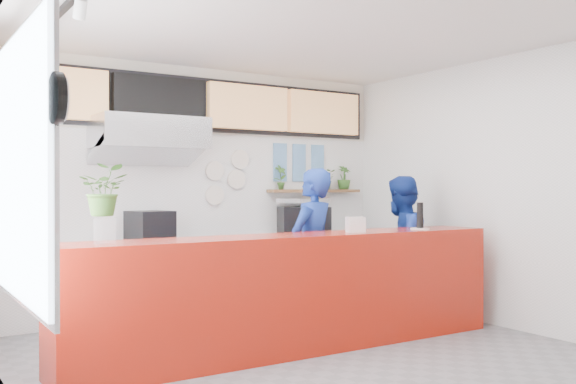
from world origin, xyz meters
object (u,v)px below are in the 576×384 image
panini_oven (150,228)px  staff_right (401,248)px  pepper_mill (420,215)px  service_counter (296,293)px  staff_center (312,252)px  espresso_machine (304,222)px

panini_oven → staff_right: size_ratio=0.25×
pepper_mill → staff_right: bearing=64.5°
service_counter → panini_oven: bearing=113.4°
staff_right → service_counter: bearing=0.3°
service_counter → staff_right: staff_right is taller
pepper_mill → staff_center: bearing=151.0°
staff_right → pepper_mill: bearing=48.0°
staff_right → pepper_mill: staff_right is taller
pepper_mill → panini_oven: bearing=140.5°
panini_oven → espresso_machine: (2.06, 0.00, 0.01)m
service_counter → staff_center: staff_center is taller
panini_oven → staff_right: bearing=-36.5°
staff_center → staff_right: staff_center is taller
staff_right → pepper_mill: 0.81m
service_counter → panini_oven: size_ratio=10.57×
panini_oven → staff_center: 1.86m
espresso_machine → staff_right: staff_right is taller
espresso_machine → pepper_mill: pepper_mill is taller
service_counter → staff_center: (0.50, 0.47, 0.32)m
service_counter → staff_right: bearing=16.8°
panini_oven → espresso_machine: 2.06m
staff_right → pepper_mill: size_ratio=6.19×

